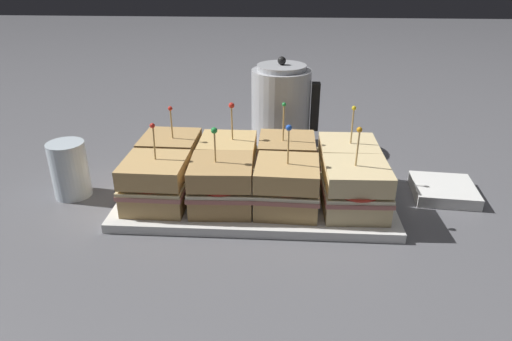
# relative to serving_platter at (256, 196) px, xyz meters

# --- Properties ---
(ground_plane) EXTENTS (6.00, 6.00, 0.00)m
(ground_plane) POSITION_rel_serving_platter_xyz_m (0.00, 0.00, -0.01)
(ground_plane) COLOR slate
(serving_platter) EXTENTS (0.53, 0.28, 0.02)m
(serving_platter) POSITION_rel_serving_platter_xyz_m (0.00, 0.00, 0.00)
(serving_platter) COLOR white
(serving_platter) RESTS_ON ground_plane
(sandwich_front_far_left) EXTENTS (0.12, 0.12, 0.16)m
(sandwich_front_far_left) POSITION_rel_serving_platter_xyz_m (-0.18, -0.06, 0.06)
(sandwich_front_far_left) COLOR tan
(sandwich_front_far_left) RESTS_ON serving_platter
(sandwich_front_center_left) EXTENTS (0.12, 0.12, 0.16)m
(sandwich_front_center_left) POSITION_rel_serving_platter_xyz_m (-0.06, -0.06, 0.06)
(sandwich_front_center_left) COLOR tan
(sandwich_front_center_left) RESTS_ON serving_platter
(sandwich_front_center_right) EXTENTS (0.12, 0.12, 0.17)m
(sandwich_front_center_right) POSITION_rel_serving_platter_xyz_m (0.06, -0.06, 0.06)
(sandwich_front_center_right) COLOR tan
(sandwich_front_center_right) RESTS_ON serving_platter
(sandwich_front_far_right) EXTENTS (0.12, 0.12, 0.17)m
(sandwich_front_far_right) POSITION_rel_serving_platter_xyz_m (0.19, -0.06, 0.06)
(sandwich_front_far_right) COLOR beige
(sandwich_front_far_right) RESTS_ON serving_platter
(sandwich_back_far_left) EXTENTS (0.12, 0.12, 0.16)m
(sandwich_back_far_left) POSITION_rel_serving_platter_xyz_m (-0.18, 0.06, 0.06)
(sandwich_back_far_left) COLOR tan
(sandwich_back_far_left) RESTS_ON serving_platter
(sandwich_back_center_left) EXTENTS (0.12, 0.12, 0.17)m
(sandwich_back_center_left) POSITION_rel_serving_platter_xyz_m (-0.06, 0.06, 0.05)
(sandwich_back_center_left) COLOR tan
(sandwich_back_center_left) RESTS_ON serving_platter
(sandwich_back_center_right) EXTENTS (0.12, 0.12, 0.17)m
(sandwich_back_center_right) POSITION_rel_serving_platter_xyz_m (0.06, 0.06, 0.06)
(sandwich_back_center_right) COLOR tan
(sandwich_back_center_right) RESTS_ON serving_platter
(sandwich_back_far_right) EXTENTS (0.12, 0.12, 0.17)m
(sandwich_back_far_right) POSITION_rel_serving_platter_xyz_m (0.19, 0.06, 0.05)
(sandwich_back_far_right) COLOR beige
(sandwich_back_far_right) RESTS_ON serving_platter
(kettle_steel) EXTENTS (0.17, 0.15, 0.23)m
(kettle_steel) POSITION_rel_serving_platter_xyz_m (0.05, 0.29, 0.10)
(kettle_steel) COLOR #B7BABF
(kettle_steel) RESTS_ON ground_plane
(drinking_glass) EXTENTS (0.07, 0.07, 0.12)m
(drinking_glass) POSITION_rel_serving_platter_xyz_m (-0.38, -0.00, 0.05)
(drinking_glass) COLOR silver
(drinking_glass) RESTS_ON ground_plane
(napkin_stack) EXTENTS (0.13, 0.13, 0.02)m
(napkin_stack) POSITION_rel_serving_platter_xyz_m (0.39, 0.04, 0.00)
(napkin_stack) COLOR white
(napkin_stack) RESTS_ON ground_plane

